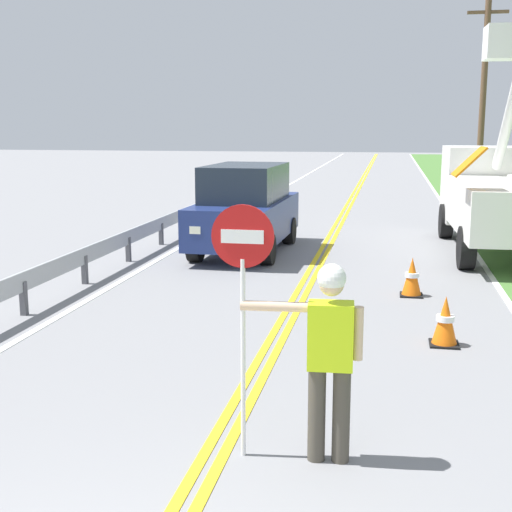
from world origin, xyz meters
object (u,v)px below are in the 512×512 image
at_px(oncoming_suv_nearest, 246,208).
at_px(traffic_cone_mid, 412,278).
at_px(utility_bucket_truck, 499,193).
at_px(flagger_worker, 329,350).
at_px(utility_pole_mid, 483,93).
at_px(traffic_cone_lead, 445,322).
at_px(stop_sign_paddle, 243,275).

relative_size(oncoming_suv_nearest, traffic_cone_mid, 6.64).
bearing_deg(utility_bucket_truck, flagger_worker, -104.79).
bearing_deg(utility_pole_mid, traffic_cone_mid, -99.57).
relative_size(utility_pole_mid, traffic_cone_mid, 12.33).
xyz_separation_m(utility_bucket_truck, traffic_cone_mid, (-2.16, -5.20, -1.08)).
bearing_deg(traffic_cone_mid, oncoming_suv_nearest, 135.51).
relative_size(flagger_worker, utility_bucket_truck, 0.27).
xyz_separation_m(traffic_cone_lead, traffic_cone_mid, (-0.37, 2.81, 0.00)).
distance_m(stop_sign_paddle, utility_pole_mid, 28.66).
bearing_deg(oncoming_suv_nearest, traffic_cone_mid, -44.49).
bearing_deg(oncoming_suv_nearest, flagger_worker, -74.25).
height_order(flagger_worker, stop_sign_paddle, stop_sign_paddle).
bearing_deg(traffic_cone_lead, utility_bucket_truck, 77.40).
xyz_separation_m(stop_sign_paddle, utility_bucket_truck, (3.86, 11.75, -0.30)).
bearing_deg(stop_sign_paddle, traffic_cone_lead, 61.01).
bearing_deg(stop_sign_paddle, utility_pole_mid, 79.26).
xyz_separation_m(oncoming_suv_nearest, utility_pole_mid, (7.44, 17.74, 3.44)).
relative_size(flagger_worker, stop_sign_paddle, 0.78).
distance_m(utility_bucket_truck, traffic_cone_mid, 5.74).
relative_size(oncoming_suv_nearest, traffic_cone_lead, 6.64).
relative_size(stop_sign_paddle, oncoming_suv_nearest, 0.50).
height_order(flagger_worker, traffic_cone_mid, flagger_worker).
bearing_deg(utility_bucket_truck, traffic_cone_mid, -112.56).
distance_m(stop_sign_paddle, traffic_cone_lead, 4.48).
height_order(oncoming_suv_nearest, traffic_cone_mid, oncoming_suv_nearest).
xyz_separation_m(utility_pole_mid, traffic_cone_mid, (-3.62, -21.49, -4.17)).
height_order(stop_sign_paddle, traffic_cone_lead, stop_sign_paddle).
relative_size(traffic_cone_lead, traffic_cone_mid, 1.00).
xyz_separation_m(oncoming_suv_nearest, traffic_cone_lead, (4.19, -6.56, -0.72)).
distance_m(utility_pole_mid, traffic_cone_mid, 22.18).
relative_size(stop_sign_paddle, utility_bucket_truck, 0.34).
bearing_deg(utility_bucket_truck, utility_pole_mid, 84.87).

